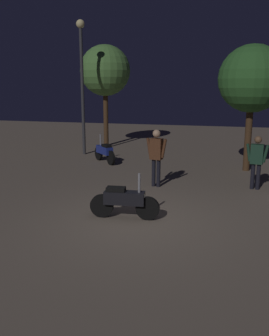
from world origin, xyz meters
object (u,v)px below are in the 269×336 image
(person_bystander_far, at_px, (156,153))
(motorcycle_black_foreground, at_px, (124,201))
(person_rider_beside, at_px, (257,158))
(streetlamp_near, at_px, (82,72))
(motorcycle_blue_parked_left, at_px, (105,152))

(person_bystander_far, bearing_deg, motorcycle_black_foreground, 7.62)
(person_rider_beside, height_order, person_bystander_far, person_bystander_far)
(person_rider_beside, relative_size, streetlamp_near, 0.28)
(person_bystander_far, bearing_deg, streetlamp_near, -125.40)
(streetlamp_near, bearing_deg, person_rider_beside, -29.87)
(motorcycle_black_foreground, bearing_deg, streetlamp_near, 113.51)
(motorcycle_blue_parked_left, distance_m, person_rider_beside, 6.18)
(motorcycle_black_foreground, height_order, motorcycle_blue_parked_left, same)
(person_rider_beside, distance_m, person_bystander_far, 2.98)
(motorcycle_black_foreground, xyz_separation_m, person_bystander_far, (0.23, 2.90, 0.62))
(motorcycle_blue_parked_left, bearing_deg, streetlamp_near, -0.02)
(person_rider_beside, xyz_separation_m, person_bystander_far, (-2.95, -0.42, 0.10))
(person_rider_beside, bearing_deg, person_bystander_far, 109.06)
(motorcycle_black_foreground, distance_m, streetlamp_near, 8.87)
(motorcycle_black_foreground, distance_m, motorcycle_blue_parked_left, 6.35)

